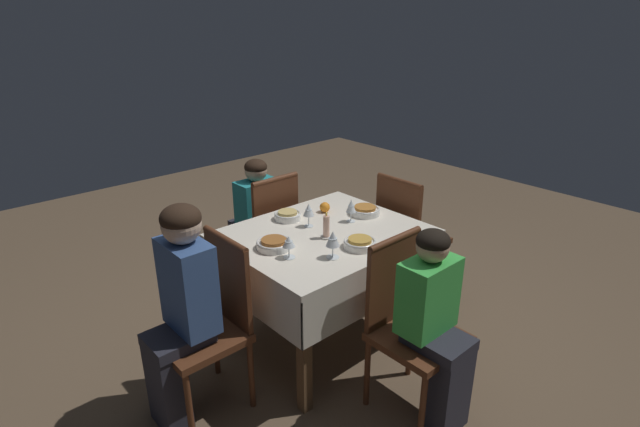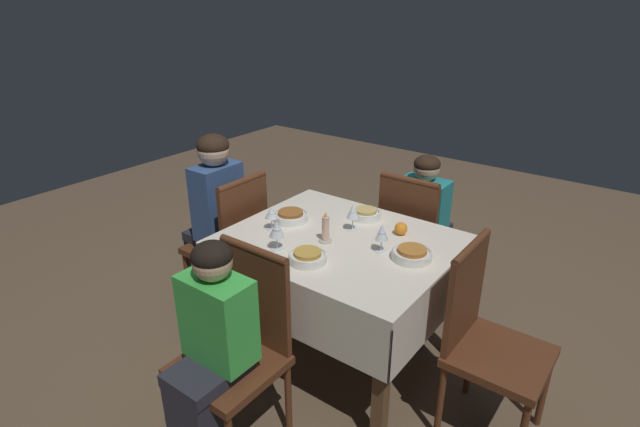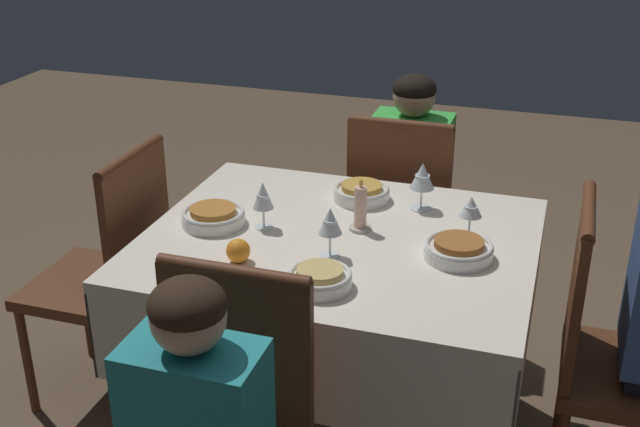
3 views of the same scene
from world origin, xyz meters
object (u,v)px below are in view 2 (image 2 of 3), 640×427
Objects in this scene: person_adult_denim at (213,212)px; person_child_green at (209,351)px; chair_north at (240,342)px; bowl_south at (366,214)px; chair_west at (486,336)px; candle_centerpiece at (326,231)px; chair_east at (233,240)px; person_child_teal at (426,221)px; bowl_north at (308,256)px; wine_glass_north at (277,230)px; orange_fruit at (401,229)px; chair_south at (414,237)px; dining_table at (340,258)px; bowl_west at (412,254)px; wine_glass_south at (353,212)px; bowl_east at (291,216)px; wine_glass_west at (382,233)px; wine_glass_east at (271,214)px.

person_adult_denim reaches higher than person_child_green.
chair_north reaches higher than bowl_south.
candle_centerpiece is at bearing 94.27° from chair_west.
chair_east is 0.92× the size of person_child_teal.
wine_glass_north reaches higher than bowl_north.
orange_fruit is (-0.21, -0.53, 0.01)m from bowl_north.
chair_south is at bearing -105.49° from wine_glass_north.
person_adult_denim is 1.02m from bowl_north.
dining_table is at bearing 96.80° from bowl_south.
candle_centerpiece reaches higher than bowl_north.
wine_glass_south is at bearing -13.38° from bowl_west.
candle_centerpiece reaches higher than wine_glass_north.
wine_glass_west reaches higher than bowl_east.
chair_north is (0.05, 0.71, -0.13)m from dining_table.
chair_south is 1.00× the size of chair_west.
chair_west is 0.90× the size of person_child_green.
orange_fruit is (-0.27, -0.94, 0.28)m from chair_north.
chair_south is at bearing -94.18° from bowl_north.
bowl_west is (-0.75, -0.01, 0.00)m from bowl_east.
chair_south is 1.03m from bowl_north.
chair_south is at bearing -99.34° from candle_centerpiece.
chair_east is at bearing 2.18° from bowl_west.
dining_table is at bearing -124.24° from wine_glass_north.
person_child_teal reaches higher than chair_south.
bowl_west is 1.30× the size of wine_glass_west.
bowl_east reaches higher than dining_table.
chair_north is at bearing 89.29° from bowl_south.
bowl_west is at bearing 92.18° from chair_east.
chair_east is 0.81× the size of person_adult_denim.
candle_centerpiece reaches higher than dining_table.
bowl_east is 1.00× the size of bowl_west.
person_child_teal is 8.04× the size of wine_glass_east.
dining_table is 0.42m from bowl_west.
chair_east is 4.88× the size of bowl_east.
orange_fruit is (0.01, -0.23, -0.07)m from wine_glass_west.
wine_glass_west is 0.24m from orange_fruit.
chair_north reaches higher than wine_glass_east.
chair_west is at bearing 178.61° from wine_glass_west.
wine_glass_east is 0.24m from wine_glass_north.
bowl_north is (0.80, 0.28, 0.27)m from chair_west.
chair_east reaches higher than wine_glass_east.
bowl_east is at bearing 0.41° from bowl_west.
dining_table is at bearing 90.96° from chair_east.
bowl_north is at bearing 92.02° from dining_table.
chair_north reaches higher than bowl_west.
bowl_south and bowl_west have the same top height.
wine_glass_north is (-0.62, 0.27, 0.35)m from chair_east.
bowl_north is (0.07, 1.17, 0.22)m from person_child_teal.
wine_glass_east is 0.54m from bowl_south.
chair_east is 0.56m from wine_glass_east.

